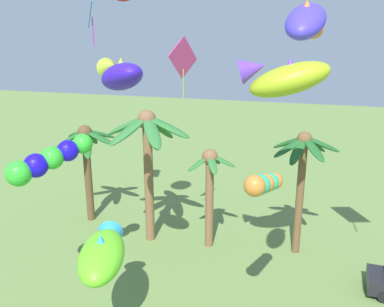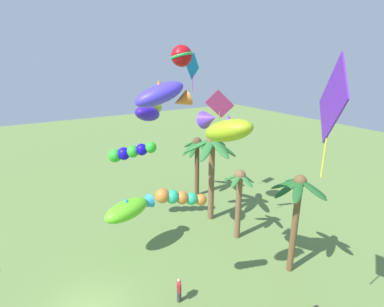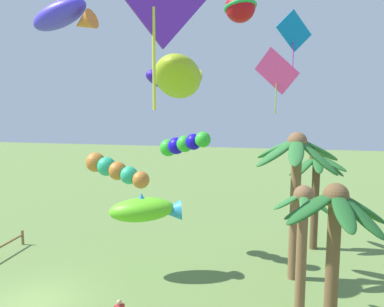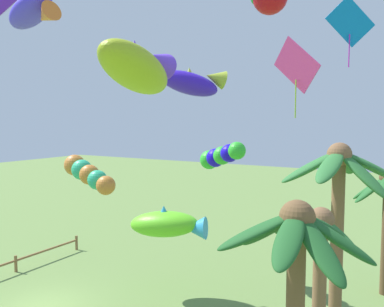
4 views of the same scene
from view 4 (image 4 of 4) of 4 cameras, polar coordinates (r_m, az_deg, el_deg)
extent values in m
cylinder|color=brown|center=(17.94, 19.77, -11.75)|extent=(0.52, 0.52, 7.24)
ellipsoid|color=#2D7033|center=(16.14, 18.91, -1.74)|extent=(2.63, 0.96, 1.28)
ellipsoid|color=#2D7033|center=(16.81, 23.01, -2.74)|extent=(1.57, 2.39, 1.89)
ellipsoid|color=#2D7033|center=(17.69, 23.77, -1.65)|extent=(1.79, 2.58, 1.46)
ellipsoid|color=#2D7033|center=(18.49, 20.78, -1.28)|extent=(2.53, 0.77, 1.45)
ellipsoid|color=#2D7033|center=(18.16, 17.37, -1.33)|extent=(2.00, 2.51, 1.48)
ellipsoid|color=#2D7033|center=(16.90, 16.41, -1.83)|extent=(2.00, 2.48, 1.52)
sphere|color=brown|center=(17.28, 20.11, -0.15)|extent=(0.99, 0.99, 0.99)
ellipsoid|color=#1E5623|center=(8.41, 13.51, -11.79)|extent=(1.93, 0.73, 0.92)
ellipsoid|color=#1E5623|center=(8.66, 17.47, -12.56)|extent=(1.58, 1.66, 1.24)
ellipsoid|color=#1E5623|center=(9.34, 19.73, -11.27)|extent=(1.00, 1.84, 1.22)
ellipsoid|color=#1E5623|center=(9.95, 17.83, -9.78)|extent=(1.89, 1.23, 1.08)
ellipsoid|color=#1E5623|center=(10.08, 13.27, -9.67)|extent=(1.82, 1.41, 1.14)
ellipsoid|color=#1E5623|center=(9.79, 10.77, -10.55)|extent=(1.11, 1.81, 1.29)
ellipsoid|color=#1E5623|center=(9.07, 9.20, -10.84)|extent=(1.46, 1.85, 1.02)
sphere|color=brown|center=(9.20, 14.65, -8.76)|extent=(0.79, 0.79, 0.79)
ellipsoid|color=#236028|center=(22.03, 23.91, -4.41)|extent=(0.71, 1.82, 1.54)
ellipsoid|color=#236028|center=(21.53, 24.08, -4.61)|extent=(1.46, 1.83, 1.53)
cylinder|color=brown|center=(15.01, 17.51, -18.89)|extent=(0.46, 0.46, 5.33)
ellipsoid|color=#2D7033|center=(13.54, 17.08, -10.31)|extent=(1.47, 0.43, 0.74)
ellipsoid|color=#2D7033|center=(14.00, 20.05, -10.56)|extent=(0.70, 1.39, 1.03)
ellipsoid|color=#2D7033|center=(14.65, 19.42, -9.98)|extent=(1.31, 1.05, 1.09)
ellipsoid|color=#2D7033|center=(14.80, 16.74, -9.45)|extent=(1.36, 1.16, 0.94)
ellipsoid|color=#2D7033|center=(14.10, 15.01, -9.83)|extent=(0.97, 1.49, 0.82)
sphere|color=brown|center=(14.16, 17.79, -8.95)|extent=(0.87, 0.87, 0.87)
cube|color=brown|center=(28.55, -16.01, -12.03)|extent=(0.12, 0.12, 0.95)
cube|color=brown|center=(25.79, -23.63, -14.09)|extent=(0.12, 0.12, 0.95)
ellipsoid|color=#63D523|center=(20.02, -4.00, -9.90)|extent=(2.64, 3.85, 1.47)
cone|color=#2C94CD|center=(19.63, 0.36, -10.49)|extent=(1.38, 1.42, 1.16)
cone|color=#2C94CD|center=(19.88, -4.01, -8.33)|extent=(0.85, 0.85, 0.70)
sphere|color=green|center=(22.36, 2.46, -0.90)|extent=(1.05, 1.05, 1.05)
sphere|color=#180CDF|center=(21.72, 3.35, -0.60)|extent=(1.01, 1.01, 1.01)
sphere|color=green|center=(21.08, 4.30, -0.29)|extent=(0.96, 0.96, 0.96)
sphere|color=#180CDF|center=(20.46, 5.30, 0.04)|extent=(0.92, 0.92, 0.92)
sphere|color=green|center=(19.84, 6.37, 0.39)|extent=(0.88, 0.88, 0.88)
ellipsoid|color=#3317C3|center=(18.15, -0.38, 9.85)|extent=(2.94, 2.93, 1.57)
cone|color=#A3BA31|center=(18.51, 3.28, 10.62)|extent=(1.32, 1.32, 1.02)
cone|color=#A3BA31|center=(18.20, -0.38, 11.22)|extent=(0.75, 0.75, 0.54)
sphere|color=#C9772D|center=(15.03, -16.25, -1.57)|extent=(0.75, 0.75, 0.75)
sphere|color=#29B77E|center=(14.60, -15.30, -2.23)|extent=(0.72, 0.72, 0.72)
sphere|color=#C9772D|center=(14.18, -14.29, -2.92)|extent=(0.69, 0.69, 0.69)
sphere|color=#29B77E|center=(13.76, -13.22, -3.65)|extent=(0.66, 0.66, 0.66)
sphere|color=#C9772D|center=(13.35, -12.08, -4.43)|extent=(0.63, 0.63, 0.63)
cube|color=#0C79D3|center=(20.45, 21.43, 16.94)|extent=(1.16, 1.99, 2.22)
cylinder|color=#B81EBC|center=(20.21, 21.32, 13.37)|extent=(0.05, 0.05, 1.47)
ellipsoid|color=#9DB71F|center=(12.15, -8.10, 11.76)|extent=(3.48, 2.00, 1.96)
cone|color=#6637E4|center=(13.42, -5.01, 12.83)|extent=(1.35, 1.15, 1.23)
cone|color=#6637E4|center=(12.23, -8.12, 14.12)|extent=(0.70, 0.70, 0.63)
ellipsoid|color=#4737EE|center=(15.00, -21.88, 18.20)|extent=(1.41, 2.40, 1.41)
cone|color=orange|center=(14.12, -19.90, 17.86)|extent=(0.80, 0.95, 0.86)
cone|color=orange|center=(15.09, -21.92, 19.48)|extent=(0.49, 0.49, 0.43)
cube|color=#CE3782|center=(15.29, 14.52, 12.01)|extent=(0.90, 1.96, 2.06)
cylinder|color=#8BBB2E|center=(15.18, 14.42, 7.49)|extent=(0.05, 0.05, 1.38)
camera|label=1|loc=(25.73, -39.39, 11.45)|focal=39.06mm
camera|label=2|loc=(17.31, -66.99, 18.18)|focal=27.06mm
camera|label=3|loc=(6.07, -103.06, 7.13)|focal=38.27mm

